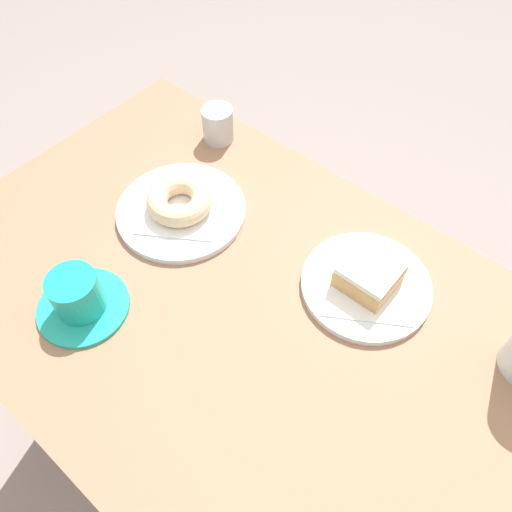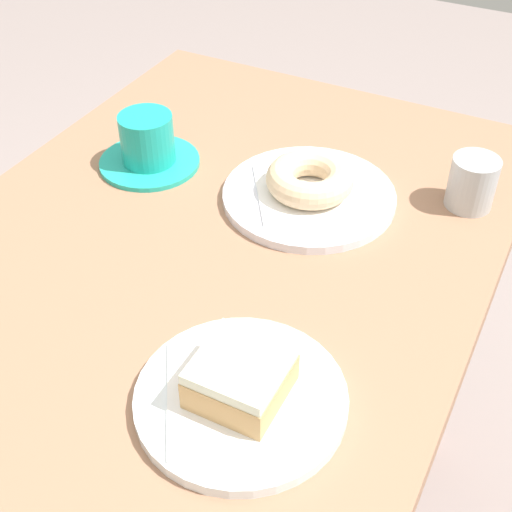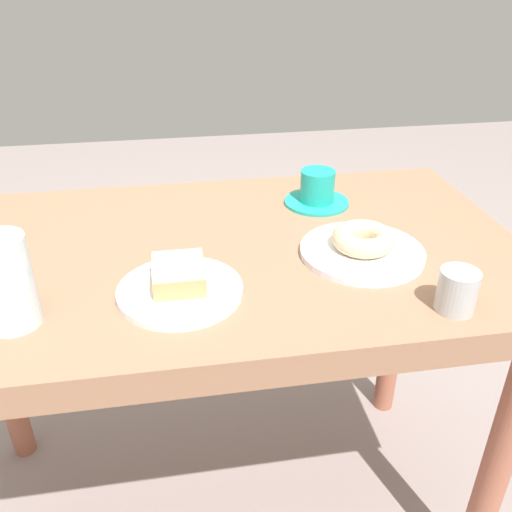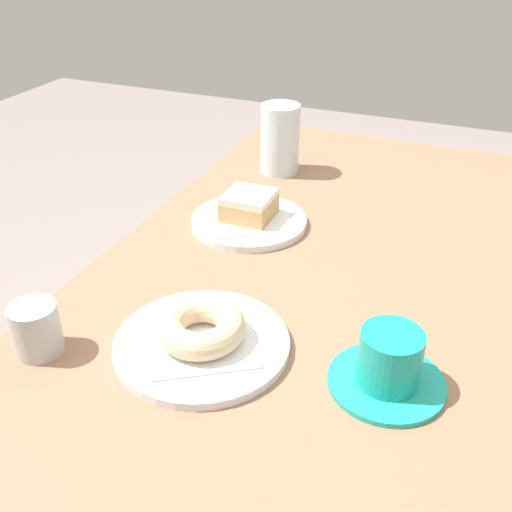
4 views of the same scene
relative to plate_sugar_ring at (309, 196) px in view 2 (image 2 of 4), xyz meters
The scene contains 9 objects.
table 0.29m from the plate_sugar_ring, 165.13° to the left, with size 1.16×0.65×0.73m.
plate_sugar_ring is the anchor object (origin of this frame).
napkin_sugar_ring 0.01m from the plate_sugar_ring, 90.00° to the right, with size 0.13×0.13×0.00m, color white.
donut_sugar_ring 0.03m from the plate_sugar_ring, 90.00° to the right, with size 0.11×0.11×0.04m, color beige.
plate_glazed_square 0.34m from the plate_sugar_ring, 167.10° to the right, with size 0.20×0.20×0.01m, color white.
napkin_glazed_square 0.34m from the plate_sugar_ring, 167.10° to the right, with size 0.14×0.14×0.00m, color white.
donut_glazed_square 0.34m from the plate_sugar_ring, 167.10° to the right, with size 0.08×0.08×0.04m.
coffee_cup 0.23m from the plate_sugar_ring, 95.66° to the left, with size 0.14×0.14×0.07m.
sugar_jar 0.20m from the plate_sugar_ring, 65.90° to the right, with size 0.06×0.06×0.07m, color #B5B9BB.
Camera 2 is at (-0.42, -0.35, 1.26)m, focal length 49.51 mm.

